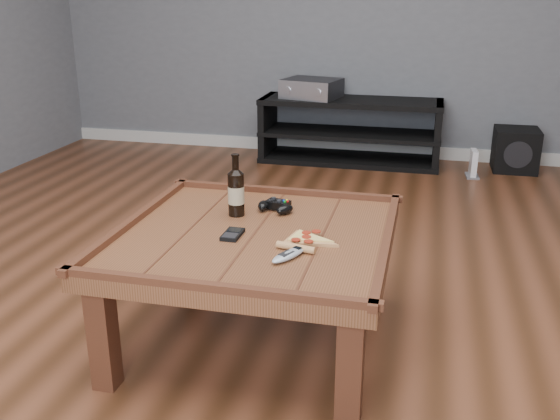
% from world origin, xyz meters
% --- Properties ---
extents(ground, '(6.00, 6.00, 0.00)m').
position_xyz_m(ground, '(0.00, 0.00, 0.00)').
color(ground, '#412412').
rests_on(ground, ground).
extents(baseboard, '(5.00, 0.02, 0.10)m').
position_xyz_m(baseboard, '(0.00, 2.99, 0.05)').
color(baseboard, silver).
rests_on(baseboard, ground).
extents(coffee_table, '(1.03, 1.03, 0.48)m').
position_xyz_m(coffee_table, '(0.00, 0.00, 0.39)').
color(coffee_table, '#512D17').
rests_on(coffee_table, ground).
extents(media_console, '(1.40, 0.45, 0.50)m').
position_xyz_m(media_console, '(0.00, 2.75, 0.25)').
color(media_console, black).
rests_on(media_console, ground).
extents(beer_bottle, '(0.07, 0.07, 0.25)m').
position_xyz_m(beer_bottle, '(-0.12, 0.17, 0.55)').
color(beer_bottle, black).
rests_on(beer_bottle, coffee_table).
extents(game_controller, '(0.16, 0.13, 0.05)m').
position_xyz_m(game_controller, '(0.02, 0.25, 0.47)').
color(game_controller, black).
rests_on(game_controller, coffee_table).
extents(pizza_slice, '(0.20, 0.28, 0.03)m').
position_xyz_m(pizza_slice, '(0.20, -0.05, 0.46)').
color(pizza_slice, tan).
rests_on(pizza_slice, coffee_table).
extents(smartphone, '(0.06, 0.12, 0.02)m').
position_xyz_m(smartphone, '(-0.07, -0.05, 0.46)').
color(smartphone, black).
rests_on(smartphone, coffee_table).
extents(remote_control, '(0.12, 0.17, 0.02)m').
position_xyz_m(remote_control, '(0.17, -0.19, 0.46)').
color(remote_control, '#979EA4').
rests_on(remote_control, coffee_table).
extents(av_receiver, '(0.48, 0.43, 0.14)m').
position_xyz_m(av_receiver, '(-0.31, 2.74, 0.57)').
color(av_receiver, black).
rests_on(av_receiver, media_console).
extents(subwoofer, '(0.32, 0.32, 0.32)m').
position_xyz_m(subwoofer, '(1.25, 2.80, 0.16)').
color(subwoofer, black).
rests_on(subwoofer, ground).
extents(game_console, '(0.10, 0.17, 0.20)m').
position_xyz_m(game_console, '(0.94, 2.54, 0.09)').
color(game_console, slate).
rests_on(game_console, ground).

